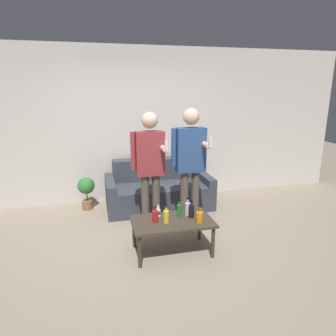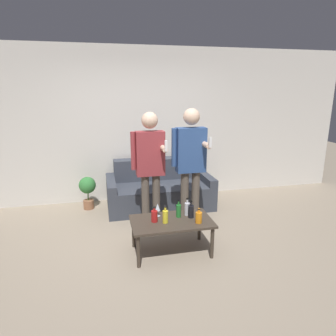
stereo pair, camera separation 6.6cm
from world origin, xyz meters
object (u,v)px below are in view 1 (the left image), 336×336
object	(u,v)px
coffee_table	(172,224)
person_standing_left	(150,162)
bottle_orange	(188,208)
couch	(158,190)
person_standing_right	(190,158)

from	to	relation	value
coffee_table	person_standing_left	distance (m)	0.96
bottle_orange	person_standing_left	bearing A→B (deg)	121.94
couch	person_standing_right	xyz separation A→B (m)	(0.28, -0.88, 0.75)
coffee_table	person_standing_left	size ratio (longest dim) A/B	0.58
couch	coffee_table	world-z (taller)	couch
bottle_orange	couch	bearing A→B (deg)	93.02
coffee_table	person_standing_left	bearing A→B (deg)	101.14
coffee_table	person_standing_right	xyz separation A→B (m)	(0.44, 0.68, 0.65)
person_standing_right	person_standing_left	bearing A→B (deg)	177.26
couch	coffee_table	xyz separation A→B (m)	(-0.15, -1.56, 0.10)
person_standing_right	coffee_table	bearing A→B (deg)	-122.78
bottle_orange	person_standing_left	distance (m)	0.85
couch	bottle_orange	size ratio (longest dim) A/B	7.94
couch	bottle_orange	xyz separation A→B (m)	(0.08, -1.45, 0.23)
coffee_table	couch	bearing A→B (deg)	84.37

